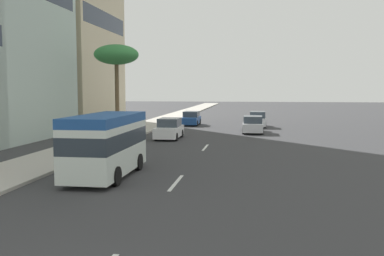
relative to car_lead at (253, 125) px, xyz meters
The scene contains 10 objects.
ground_plane 4.42m from the car_lead, 131.05° to the left, with size 198.00×198.00×0.00m, color #38383A.
sidewalk_right 11.94m from the car_lead, 103.89° to the left, with size 162.00×3.92×0.15m, color #B2ADA3.
lane_stripe_mid 22.41m from the car_lead, behind, with size 3.20×0.16×0.01m, color silver.
lane_stripe_far 11.26m from the car_lead, 163.00° to the left, with size 3.20×0.16×0.01m, color silver.
car_lead is the anchor object (origin of this frame).
car_second 9.03m from the car_lead, 130.50° to the left, with size 4.26×1.87×1.70m.
car_third 6.19m from the car_lead, ahead, with size 4.24×1.81×1.69m.
car_fourth 10.19m from the car_lead, 43.37° to the left, with size 4.04×1.87×1.57m.
minibus_fifth 22.37m from the car_lead, 162.39° to the left, with size 6.20×2.35×2.93m.
palm_tree 14.11m from the car_lead, 105.05° to the left, with size 3.98×3.98×7.93m.
Camera 1 is at (-5.88, -3.36, 4.14)m, focal length 39.66 mm.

